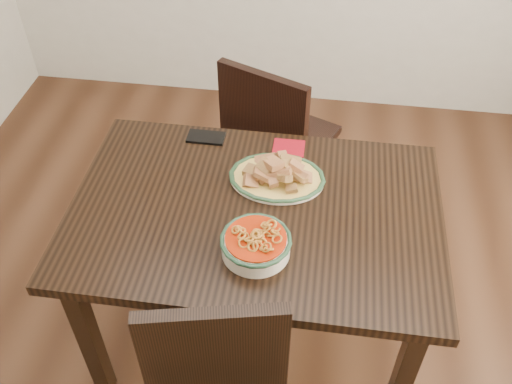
# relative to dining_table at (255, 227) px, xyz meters

# --- Properties ---
(floor) EXTENTS (3.50, 3.50, 0.00)m
(floor) POSITION_rel_dining_table_xyz_m (-0.00, 0.02, -0.66)
(floor) COLOR #381F11
(floor) RESTS_ON ground
(dining_table) EXTENTS (1.26, 0.84, 0.75)m
(dining_table) POSITION_rel_dining_table_xyz_m (0.00, 0.00, 0.00)
(dining_table) COLOR black
(dining_table) RESTS_ON ground
(chair_far) EXTENTS (0.55, 0.55, 0.89)m
(chair_far) POSITION_rel_dining_table_xyz_m (-0.01, 0.72, -0.16)
(chair_far) COLOR black
(chair_far) RESTS_ON ground
(fish_plate) EXTENTS (0.34, 0.26, 0.11)m
(fish_plate) POSITION_rel_dining_table_xyz_m (0.06, 0.15, 0.14)
(fish_plate) COLOR beige
(fish_plate) RESTS_ON dining_table
(noodle_bowl) EXTENTS (0.23, 0.23, 0.08)m
(noodle_bowl) POSITION_rel_dining_table_xyz_m (0.03, -0.19, 0.14)
(noodle_bowl) COLOR #F1E5CC
(noodle_bowl) RESTS_ON dining_table
(smartphone) EXTENTS (0.14, 0.08, 0.01)m
(smartphone) POSITION_rel_dining_table_xyz_m (-0.24, 0.35, 0.10)
(smartphone) COLOR black
(smartphone) RESTS_ON dining_table
(napkin) EXTENTS (0.12, 0.10, 0.01)m
(napkin) POSITION_rel_dining_table_xyz_m (0.08, 0.33, 0.10)
(napkin) COLOR maroon
(napkin) RESTS_ON dining_table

